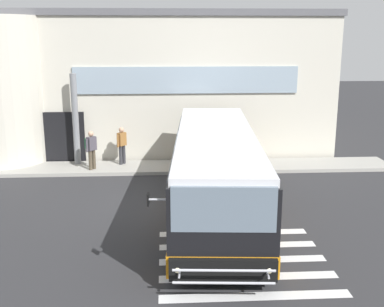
% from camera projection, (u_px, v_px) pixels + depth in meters
% --- Properties ---
extents(ground_plane, '(80.00, 90.00, 0.02)m').
position_uv_depth(ground_plane, '(166.00, 207.00, 16.56)').
color(ground_plane, '#2B2B2D').
rests_on(ground_plane, ground).
extents(bay_paint_stripes, '(4.40, 3.96, 0.01)m').
position_uv_depth(bay_paint_stripes, '(243.00, 260.00, 12.60)').
color(bay_paint_stripes, silver).
rests_on(bay_paint_stripes, ground).
extents(terminal_building, '(17.90, 13.80, 6.89)m').
position_uv_depth(terminal_building, '(152.00, 78.00, 26.84)').
color(terminal_building, beige).
rests_on(terminal_building, ground).
extents(boarding_curb, '(20.10, 2.00, 0.15)m').
position_uv_depth(boarding_curb, '(165.00, 167.00, 21.19)').
color(boarding_curb, '#9E9B93').
rests_on(boarding_curb, ground).
extents(entry_support_column, '(0.28, 0.28, 4.01)m').
position_uv_depth(entry_support_column, '(75.00, 119.00, 21.04)').
color(entry_support_column, slate).
rests_on(entry_support_column, boarding_curb).
extents(bus_main_foreground, '(3.77, 11.31, 2.70)m').
position_uv_depth(bus_main_foreground, '(215.00, 173.00, 15.83)').
color(bus_main_foreground, black).
rests_on(bus_main_foreground, ground).
extents(passenger_near_column, '(0.50, 0.52, 1.68)m').
position_uv_depth(passenger_near_column, '(91.00, 147.00, 20.36)').
color(passenger_near_column, '#4C4233').
rests_on(passenger_near_column, boarding_curb).
extents(passenger_by_doorway, '(0.41, 0.48, 1.68)m').
position_uv_depth(passenger_by_doorway, '(122.00, 144.00, 21.21)').
color(passenger_by_doorway, '#2D2D33').
rests_on(passenger_by_doorway, boarding_curb).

